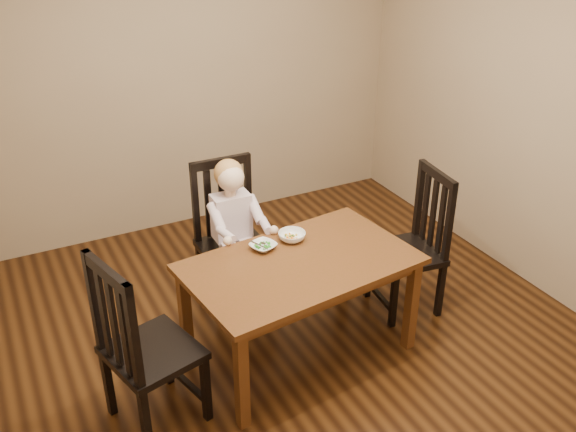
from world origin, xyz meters
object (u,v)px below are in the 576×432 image
toddler (233,221)px  bowl_peas (263,246)px  bowl_veg (292,236)px  chair_left (143,348)px  chair_child (231,237)px  dining_table (300,273)px  chair_right (413,245)px

toddler → bowl_peas: size_ratio=3.78×
bowl_veg → bowl_peas: bearing=-175.1°
toddler → chair_left: bearing=45.0°
chair_child → toddler: (-0.00, -0.06, 0.16)m
dining_table → chair_child: chair_child is taller
chair_left → bowl_peas: 1.03m
chair_right → toddler: chair_right is taller
chair_left → chair_right: size_ratio=1.05×
chair_left → chair_right: 2.09m
dining_table → chair_left: size_ratio=1.35×
dining_table → bowl_peas: bowl_peas is taller
bowl_veg → toddler: bearing=115.8°
chair_right → toddler: 1.32m
toddler → bowl_veg: size_ratio=3.38×
dining_table → chair_child: 0.82m
chair_left → bowl_peas: chair_left is taller
chair_child → dining_table: bearing=101.7°
dining_table → chair_left: chair_left is taller
dining_table → chair_child: size_ratio=1.38×
bowl_peas → bowl_veg: bearing=4.9°
toddler → bowl_veg: (0.23, -0.48, 0.06)m
dining_table → chair_left: 1.09m
chair_child → toddler: 0.17m
chair_child → chair_left: bearing=46.7°
dining_table → chair_child: (-0.15, 0.80, -0.11)m
chair_left → bowl_peas: (0.93, 0.40, 0.20)m
chair_child → bowl_veg: chair_child is taller
bowl_veg → chair_child: bearing=113.3°
toddler → bowl_veg: toddler is taller
dining_table → bowl_peas: size_ratio=9.36×
dining_table → chair_right: 1.01m
chair_right → toddler: size_ratio=1.75×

